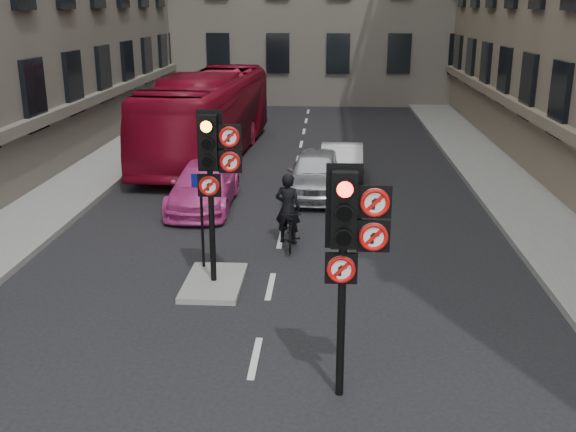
# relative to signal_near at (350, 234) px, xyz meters

# --- Properties ---
(ground) EXTENTS (120.00, 120.00, 0.00)m
(ground) POSITION_rel_signal_near_xyz_m (-1.49, -0.99, -2.58)
(ground) COLOR black
(ground) RESTS_ON ground
(pavement_left) EXTENTS (3.00, 50.00, 0.16)m
(pavement_left) POSITION_rel_signal_near_xyz_m (-8.69, 11.01, -2.50)
(pavement_left) COLOR gray
(pavement_left) RESTS_ON ground
(pavement_right) EXTENTS (3.00, 50.00, 0.16)m
(pavement_right) POSITION_rel_signal_near_xyz_m (5.71, 11.01, -2.50)
(pavement_right) COLOR gray
(pavement_right) RESTS_ON ground
(centre_island) EXTENTS (1.20, 2.00, 0.12)m
(centre_island) POSITION_rel_signal_near_xyz_m (-2.69, 4.01, -2.52)
(centre_island) COLOR gray
(centre_island) RESTS_ON ground
(signal_near) EXTENTS (0.91, 0.40, 3.58)m
(signal_near) POSITION_rel_signal_near_xyz_m (0.00, 0.00, 0.00)
(signal_near) COLOR black
(signal_near) RESTS_ON ground
(signal_far) EXTENTS (0.91, 0.40, 3.58)m
(signal_far) POSITION_rel_signal_near_xyz_m (-2.60, 4.00, 0.12)
(signal_far) COLOR black
(signal_far) RESTS_ON centre_island
(car_silver) EXTENTS (1.87, 4.18, 1.40)m
(car_silver) POSITION_rel_signal_near_xyz_m (-0.70, 11.20, -1.88)
(car_silver) COLOR #A5A7AC
(car_silver) RESTS_ON ground
(car_white) EXTENTS (1.46, 3.93, 1.28)m
(car_white) POSITION_rel_signal_near_xyz_m (0.12, 12.46, -1.94)
(car_white) COLOR silver
(car_white) RESTS_ON ground
(car_pink) EXTENTS (1.81, 4.32, 1.25)m
(car_pink) POSITION_rel_signal_near_xyz_m (-3.92, 9.70, -1.96)
(car_pink) COLOR #D23D93
(car_pink) RESTS_ON ground
(bus_red) EXTENTS (3.48, 11.68, 3.21)m
(bus_red) POSITION_rel_signal_near_xyz_m (-4.95, 16.47, -0.98)
(bus_red) COLOR maroon
(bus_red) RESTS_ON ground
(motorcycle) EXTENTS (0.51, 1.69, 1.01)m
(motorcycle) POSITION_rel_signal_near_xyz_m (-1.20, 6.48, -2.08)
(motorcycle) COLOR black
(motorcycle) RESTS_ON ground
(motorcyclist) EXTENTS (0.74, 0.58, 1.78)m
(motorcyclist) POSITION_rel_signal_near_xyz_m (-1.29, 6.75, -1.69)
(motorcyclist) COLOR black
(motorcyclist) RESTS_ON ground
(info_sign) EXTENTS (0.36, 0.11, 2.12)m
(info_sign) POSITION_rel_signal_near_xyz_m (-3.04, 4.74, -1.09)
(info_sign) COLOR black
(info_sign) RESTS_ON centre_island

